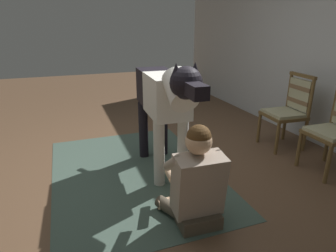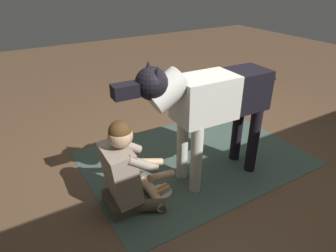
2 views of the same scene
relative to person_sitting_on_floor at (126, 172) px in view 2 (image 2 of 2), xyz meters
The scene contains 5 objects.
ground_plane 1.10m from the person_sitting_on_floor, behind, with size 13.90×13.90×0.00m, color brown.
area_rug 1.08m from the person_sitting_on_floor, 163.05° to the right, with size 2.43×1.73×0.01m, color #3E5146.
person_sitting_on_floor is the anchor object (origin of this frame).
large_dog 1.00m from the person_sitting_on_floor, behind, with size 1.73×0.40×1.30m.
hot_dog_on_plate 0.48m from the person_sitting_on_floor, behind, with size 0.21×0.21×0.06m.
Camera 2 is at (1.83, 2.17, 1.95)m, focal length 32.13 mm.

